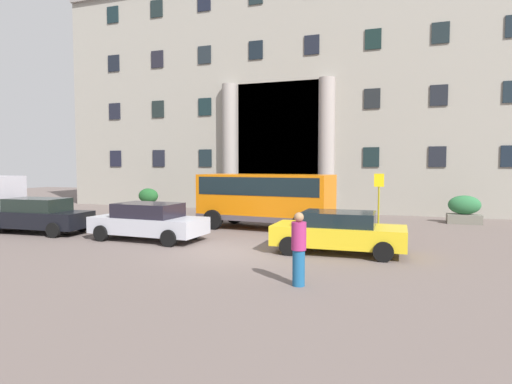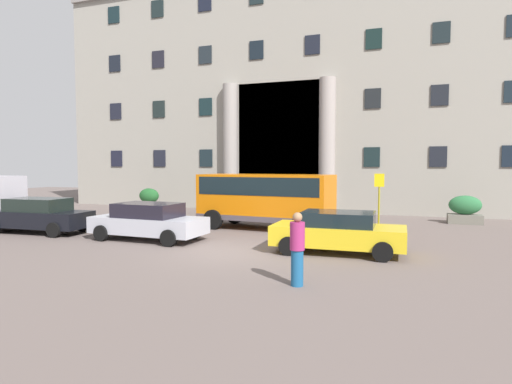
{
  "view_description": "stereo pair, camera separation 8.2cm",
  "coord_description": "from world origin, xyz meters",
  "px_view_note": "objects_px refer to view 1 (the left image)",
  "views": [
    {
      "loc": [
        5.51,
        -13.14,
        2.93
      ],
      "look_at": [
        -0.56,
        4.28,
        1.77
      ],
      "focal_mm": 30.09,
      "sensor_mm": 36.0,
      "label": 1
    },
    {
      "loc": [
        5.58,
        -13.11,
        2.93
      ],
      "look_at": [
        -0.56,
        4.28,
        1.77
      ],
      "focal_mm": 30.09,
      "sensor_mm": 36.0,
      "label": 2
    }
  ],
  "objects_px": {
    "bus_stop_sign": "(379,195)",
    "white_taxi_kerbside": "(38,215)",
    "pedestrian_child_trailing": "(299,249)",
    "hedge_planter_entrance_left": "(222,203)",
    "hedge_planter_far_west": "(307,206)",
    "orange_minibus": "(266,196)",
    "hedge_planter_west": "(148,200)",
    "parked_compact_extra": "(339,232)",
    "parked_sedan_far": "(148,221)",
    "hedge_planter_entrance_right": "(464,210)",
    "motorcycle_near_kerb": "(124,220)"
  },
  "relations": [
    {
      "from": "parked_sedan_far",
      "to": "motorcycle_near_kerb",
      "type": "bearing_deg",
      "value": 145.98
    },
    {
      "from": "hedge_planter_entrance_left",
      "to": "white_taxi_kerbside",
      "type": "bearing_deg",
      "value": -115.44
    },
    {
      "from": "orange_minibus",
      "to": "parked_compact_extra",
      "type": "distance_m",
      "value": 5.95
    },
    {
      "from": "hedge_planter_far_west",
      "to": "motorcycle_near_kerb",
      "type": "distance_m",
      "value": 9.87
    },
    {
      "from": "hedge_planter_far_west",
      "to": "hedge_planter_entrance_left",
      "type": "distance_m",
      "value": 5.35
    },
    {
      "from": "bus_stop_sign",
      "to": "hedge_planter_entrance_right",
      "type": "distance_m",
      "value": 5.21
    },
    {
      "from": "white_taxi_kerbside",
      "to": "bus_stop_sign",
      "type": "bearing_deg",
      "value": 20.64
    },
    {
      "from": "bus_stop_sign",
      "to": "pedestrian_child_trailing",
      "type": "distance_m",
      "value": 10.42
    },
    {
      "from": "hedge_planter_entrance_right",
      "to": "parked_compact_extra",
      "type": "distance_m",
      "value": 10.54
    },
    {
      "from": "hedge_planter_entrance_left",
      "to": "pedestrian_child_trailing",
      "type": "relative_size",
      "value": 0.97
    },
    {
      "from": "pedestrian_child_trailing",
      "to": "white_taxi_kerbside",
      "type": "bearing_deg",
      "value": 154.68
    },
    {
      "from": "hedge_planter_far_west",
      "to": "motorcycle_near_kerb",
      "type": "height_order",
      "value": "hedge_planter_far_west"
    },
    {
      "from": "hedge_planter_far_west",
      "to": "hedge_planter_entrance_right",
      "type": "distance_m",
      "value": 7.95
    },
    {
      "from": "bus_stop_sign",
      "to": "parked_compact_extra",
      "type": "distance_m",
      "value": 6.2
    },
    {
      "from": "parked_sedan_far",
      "to": "parked_compact_extra",
      "type": "distance_m",
      "value": 7.39
    },
    {
      "from": "hedge_planter_far_west",
      "to": "parked_compact_extra",
      "type": "xyz_separation_m",
      "value": [
        3.05,
        -9.02,
        0.07
      ]
    },
    {
      "from": "pedestrian_child_trailing",
      "to": "orange_minibus",
      "type": "bearing_deg",
      "value": 106.24
    },
    {
      "from": "bus_stop_sign",
      "to": "white_taxi_kerbside",
      "type": "bearing_deg",
      "value": -156.26
    },
    {
      "from": "white_taxi_kerbside",
      "to": "motorcycle_near_kerb",
      "type": "bearing_deg",
      "value": 29.53
    },
    {
      "from": "hedge_planter_entrance_left",
      "to": "motorcycle_near_kerb",
      "type": "xyz_separation_m",
      "value": [
        -1.51,
        -7.54,
        -0.16
      ]
    },
    {
      "from": "parked_sedan_far",
      "to": "pedestrian_child_trailing",
      "type": "distance_m",
      "value": 8.27
    },
    {
      "from": "orange_minibus",
      "to": "pedestrian_child_trailing",
      "type": "xyz_separation_m",
      "value": [
        3.63,
        -8.62,
        -0.6
      ]
    },
    {
      "from": "hedge_planter_entrance_right",
      "to": "pedestrian_child_trailing",
      "type": "bearing_deg",
      "value": -111.05
    },
    {
      "from": "bus_stop_sign",
      "to": "hedge_planter_west",
      "type": "relative_size",
      "value": 1.76
    },
    {
      "from": "hedge_planter_entrance_right",
      "to": "white_taxi_kerbside",
      "type": "distance_m",
      "value": 20.09
    },
    {
      "from": "pedestrian_child_trailing",
      "to": "hedge_planter_west",
      "type": "bearing_deg",
      "value": 127.45
    },
    {
      "from": "bus_stop_sign",
      "to": "motorcycle_near_kerb",
      "type": "relative_size",
      "value": 1.33
    },
    {
      "from": "bus_stop_sign",
      "to": "hedge_planter_entrance_left",
      "type": "bearing_deg",
      "value": 160.07
    },
    {
      "from": "hedge_planter_entrance_right",
      "to": "hedge_planter_west",
      "type": "xyz_separation_m",
      "value": [
        -18.36,
        -0.04,
        0.01
      ]
    },
    {
      "from": "hedge_planter_entrance_right",
      "to": "hedge_planter_far_west",
      "type": "bearing_deg",
      "value": -177.7
    },
    {
      "from": "hedge_planter_entrance_left",
      "to": "parked_compact_extra",
      "type": "bearing_deg",
      "value": -48.4
    },
    {
      "from": "orange_minibus",
      "to": "pedestrian_child_trailing",
      "type": "relative_size",
      "value": 3.47
    },
    {
      "from": "hedge_planter_west",
      "to": "pedestrian_child_trailing",
      "type": "xyz_separation_m",
      "value": [
        13.12,
        -13.55,
        0.21
      ]
    },
    {
      "from": "hedge_planter_west",
      "to": "white_taxi_kerbside",
      "type": "distance_m",
      "value": 9.33
    },
    {
      "from": "bus_stop_sign",
      "to": "pedestrian_child_trailing",
      "type": "relative_size",
      "value": 1.42
    },
    {
      "from": "hedge_planter_far_west",
      "to": "white_taxi_kerbside",
      "type": "height_order",
      "value": "white_taxi_kerbside"
    },
    {
      "from": "hedge_planter_entrance_right",
      "to": "motorcycle_near_kerb",
      "type": "relative_size",
      "value": 0.84
    },
    {
      "from": "hedge_planter_far_west",
      "to": "parked_sedan_far",
      "type": "height_order",
      "value": "parked_sedan_far"
    },
    {
      "from": "hedge_planter_far_west",
      "to": "pedestrian_child_trailing",
      "type": "relative_size",
      "value": 0.89
    },
    {
      "from": "parked_sedan_far",
      "to": "orange_minibus",
      "type": "bearing_deg",
      "value": 53.95
    },
    {
      "from": "parked_compact_extra",
      "to": "hedge_planter_west",
      "type": "bearing_deg",
      "value": 144.65
    },
    {
      "from": "orange_minibus",
      "to": "bus_stop_sign",
      "type": "xyz_separation_m",
      "value": [
        4.91,
        1.71,
        0.07
      ]
    },
    {
      "from": "hedge_planter_west",
      "to": "parked_compact_extra",
      "type": "relative_size",
      "value": 0.33
    },
    {
      "from": "hedge_planter_west",
      "to": "parked_sedan_far",
      "type": "height_order",
      "value": "parked_sedan_far"
    },
    {
      "from": "bus_stop_sign",
      "to": "motorcycle_near_kerb",
      "type": "xyz_separation_m",
      "value": [
        -10.83,
        -4.16,
        -1.12
      ]
    },
    {
      "from": "hedge_planter_entrance_right",
      "to": "pedestrian_child_trailing",
      "type": "relative_size",
      "value": 0.89
    },
    {
      "from": "hedge_planter_far_west",
      "to": "pedestrian_child_trailing",
      "type": "distance_m",
      "value": 13.55
    },
    {
      "from": "parked_compact_extra",
      "to": "hedge_planter_far_west",
      "type": "bearing_deg",
      "value": 107.99
    },
    {
      "from": "parked_compact_extra",
      "to": "pedestrian_child_trailing",
      "type": "xyz_separation_m",
      "value": [
        -0.34,
        -4.26,
        0.19
      ]
    },
    {
      "from": "hedge_planter_entrance_right",
      "to": "white_taxi_kerbside",
      "type": "relative_size",
      "value": 0.34
    }
  ]
}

